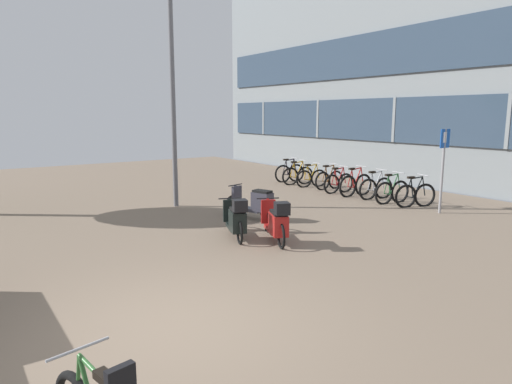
{
  "coord_description": "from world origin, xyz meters",
  "views": [
    {
      "loc": [
        -2.12,
        -4.98,
        2.67
      ],
      "look_at": [
        2.55,
        1.73,
        1.25
      ],
      "focal_mm": 31.55,
      "sensor_mm": 36.0,
      "label": 1
    }
  ],
  "objects_px": {
    "bicycle_rack_00": "(415,195)",
    "bicycle_rack_07": "(298,175)",
    "bicycle_rack_01": "(392,192)",
    "bicycle_rack_05": "(329,180)",
    "lamp_post": "(172,84)",
    "scooter_near": "(276,222)",
    "bicycle_rack_04": "(339,183)",
    "bicycle_rack_02": "(376,188)",
    "scooter_mid": "(236,219)",
    "bicycle_rack_06": "(311,178)",
    "bicycle_rack_08": "(290,173)",
    "scooter_far": "(255,203)",
    "bicycle_rack_03": "(356,185)",
    "parking_sign": "(443,161)"
  },
  "relations": [
    {
      "from": "bicycle_rack_00",
      "to": "bicycle_rack_01",
      "type": "distance_m",
      "value": 0.75
    },
    {
      "from": "bicycle_rack_04",
      "to": "bicycle_rack_07",
      "type": "bearing_deg",
      "value": 88.55
    },
    {
      "from": "scooter_near",
      "to": "scooter_mid",
      "type": "bearing_deg",
      "value": 127.37
    },
    {
      "from": "bicycle_rack_01",
      "to": "bicycle_rack_04",
      "type": "height_order",
      "value": "bicycle_rack_01"
    },
    {
      "from": "bicycle_rack_01",
      "to": "bicycle_rack_05",
      "type": "height_order",
      "value": "bicycle_rack_01"
    },
    {
      "from": "bicycle_rack_02",
      "to": "scooter_far",
      "type": "bearing_deg",
      "value": -178.64
    },
    {
      "from": "bicycle_rack_00",
      "to": "bicycle_rack_06",
      "type": "xyz_separation_m",
      "value": [
        -0.02,
        4.48,
        -0.02
      ]
    },
    {
      "from": "bicycle_rack_06",
      "to": "bicycle_rack_07",
      "type": "height_order",
      "value": "bicycle_rack_07"
    },
    {
      "from": "bicycle_rack_00",
      "to": "scooter_mid",
      "type": "height_order",
      "value": "scooter_mid"
    },
    {
      "from": "bicycle_rack_01",
      "to": "bicycle_rack_04",
      "type": "distance_m",
      "value": 2.24
    },
    {
      "from": "bicycle_rack_03",
      "to": "bicycle_rack_08",
      "type": "height_order",
      "value": "bicycle_rack_03"
    },
    {
      "from": "bicycle_rack_02",
      "to": "bicycle_rack_07",
      "type": "xyz_separation_m",
      "value": [
        -0.1,
        3.73,
        -0.0
      ]
    },
    {
      "from": "parking_sign",
      "to": "scooter_near",
      "type": "bearing_deg",
      "value": 176.74
    },
    {
      "from": "bicycle_rack_08",
      "to": "lamp_post",
      "type": "height_order",
      "value": "lamp_post"
    },
    {
      "from": "bicycle_rack_00",
      "to": "bicycle_rack_04",
      "type": "relative_size",
      "value": 1.0
    },
    {
      "from": "bicycle_rack_01",
      "to": "lamp_post",
      "type": "height_order",
      "value": "lamp_post"
    },
    {
      "from": "bicycle_rack_01",
      "to": "bicycle_rack_05",
      "type": "distance_m",
      "value": 3.0
    },
    {
      "from": "bicycle_rack_07",
      "to": "bicycle_rack_02",
      "type": "bearing_deg",
      "value": -88.51
    },
    {
      "from": "bicycle_rack_05",
      "to": "bicycle_rack_06",
      "type": "bearing_deg",
      "value": 103.59
    },
    {
      "from": "scooter_near",
      "to": "scooter_mid",
      "type": "distance_m",
      "value": 0.9
    },
    {
      "from": "bicycle_rack_01",
      "to": "scooter_far",
      "type": "distance_m",
      "value": 4.65
    },
    {
      "from": "bicycle_rack_07",
      "to": "bicycle_rack_00",
      "type": "bearing_deg",
      "value": -89.31
    },
    {
      "from": "bicycle_rack_06",
      "to": "scooter_mid",
      "type": "height_order",
      "value": "scooter_mid"
    },
    {
      "from": "bicycle_rack_03",
      "to": "bicycle_rack_05",
      "type": "relative_size",
      "value": 1.1
    },
    {
      "from": "bicycle_rack_00",
      "to": "bicycle_rack_07",
      "type": "xyz_separation_m",
      "value": [
        -0.06,
        5.22,
        -0.0
      ]
    },
    {
      "from": "scooter_far",
      "to": "scooter_mid",
      "type": "bearing_deg",
      "value": -137.46
    },
    {
      "from": "bicycle_rack_03",
      "to": "bicycle_rack_01",
      "type": "bearing_deg",
      "value": -90.78
    },
    {
      "from": "bicycle_rack_02",
      "to": "lamp_post",
      "type": "height_order",
      "value": "lamp_post"
    },
    {
      "from": "bicycle_rack_05",
      "to": "bicycle_rack_06",
      "type": "relative_size",
      "value": 1.04
    },
    {
      "from": "lamp_post",
      "to": "bicycle_rack_01",
      "type": "bearing_deg",
      "value": -30.65
    },
    {
      "from": "bicycle_rack_01",
      "to": "parking_sign",
      "type": "height_order",
      "value": "parking_sign"
    },
    {
      "from": "parking_sign",
      "to": "lamp_post",
      "type": "xyz_separation_m",
      "value": [
        -5.51,
        4.97,
        2.08
      ]
    },
    {
      "from": "bicycle_rack_00",
      "to": "bicycle_rack_04",
      "type": "bearing_deg",
      "value": 92.3
    },
    {
      "from": "scooter_near",
      "to": "lamp_post",
      "type": "bearing_deg",
      "value": 91.63
    },
    {
      "from": "bicycle_rack_02",
      "to": "lamp_post",
      "type": "distance_m",
      "value": 7.02
    },
    {
      "from": "bicycle_rack_05",
      "to": "bicycle_rack_07",
      "type": "bearing_deg",
      "value": 98.38
    },
    {
      "from": "bicycle_rack_01",
      "to": "scooter_near",
      "type": "relative_size",
      "value": 0.78
    },
    {
      "from": "scooter_near",
      "to": "parking_sign",
      "type": "bearing_deg",
      "value": -3.26
    },
    {
      "from": "scooter_mid",
      "to": "scooter_far",
      "type": "distance_m",
      "value": 1.88
    },
    {
      "from": "bicycle_rack_07",
      "to": "scooter_far",
      "type": "bearing_deg",
      "value": -140.41
    },
    {
      "from": "bicycle_rack_04",
      "to": "scooter_near",
      "type": "height_order",
      "value": "scooter_near"
    },
    {
      "from": "bicycle_rack_00",
      "to": "parking_sign",
      "type": "xyz_separation_m",
      "value": [
        -0.17,
        -0.92,
        1.08
      ]
    },
    {
      "from": "bicycle_rack_00",
      "to": "bicycle_rack_06",
      "type": "bearing_deg",
      "value": 90.3
    },
    {
      "from": "bicycle_rack_05",
      "to": "scooter_mid",
      "type": "distance_m",
      "value": 7.23
    },
    {
      "from": "bicycle_rack_07",
      "to": "bicycle_rack_01",
      "type": "bearing_deg",
      "value": -90.57
    },
    {
      "from": "bicycle_rack_01",
      "to": "bicycle_rack_06",
      "type": "distance_m",
      "value": 3.73
    },
    {
      "from": "bicycle_rack_01",
      "to": "bicycle_rack_03",
      "type": "height_order",
      "value": "bicycle_rack_03"
    },
    {
      "from": "scooter_near",
      "to": "bicycle_rack_05",
      "type": "bearing_deg",
      "value": 37.24
    },
    {
      "from": "bicycle_rack_04",
      "to": "lamp_post",
      "type": "relative_size",
      "value": 0.21
    },
    {
      "from": "bicycle_rack_01",
      "to": "scooter_mid",
      "type": "bearing_deg",
      "value": -173.9
    }
  ]
}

